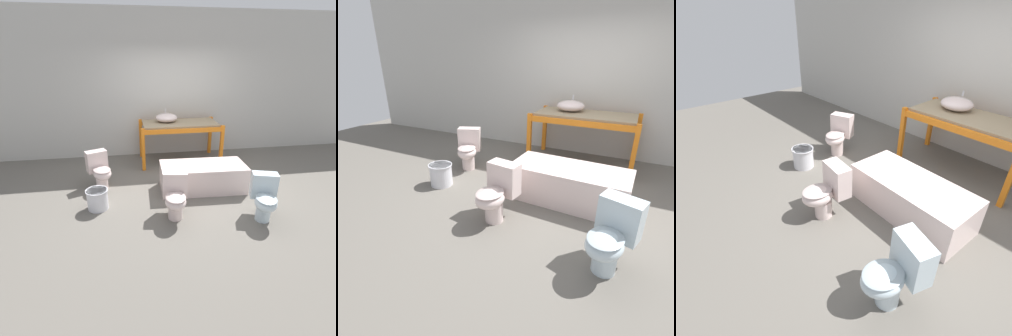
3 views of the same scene
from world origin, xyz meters
The scene contains 9 objects.
ground_plane centered at (0.00, 0.00, 0.00)m, with size 12.00×12.00×0.00m, color #666059.
warehouse_wall_rear centered at (0.00, 1.93, 1.60)m, with size 10.80×0.08×3.20m.
shelving_rack centered at (0.13, 1.32, 0.78)m, with size 1.77×0.91×0.91m.
sink_basin centered at (-0.15, 1.41, 1.00)m, with size 0.48×0.45×0.27m.
bathtub_main centered at (0.28, -0.12, 0.28)m, with size 1.54×0.74×0.48m.
toilet_near centered at (-1.56, 0.22, 0.36)m, with size 0.53×0.65×0.67m.
toilet_far centered at (-0.38, -0.93, 0.36)m, with size 0.42×0.61×0.67m.
toilet_extra centered at (0.91, -1.18, 0.36)m, with size 0.50×0.64×0.67m.
bucket_white centered at (-1.56, -0.52, 0.17)m, with size 0.35×0.35×0.33m.
Camera 2 is at (0.93, -3.28, 1.82)m, focal length 28.00 mm.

